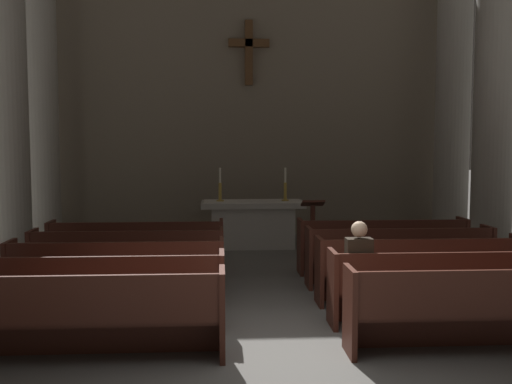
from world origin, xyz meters
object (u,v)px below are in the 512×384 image
altar (253,223)px  pew_left_row_2 (103,292)px  pew_right_row_2 (447,287)px  lone_worshipper (357,270)px  candlestick_right (285,190)px  pew_right_row_5 (382,246)px  column_left_fourth (39,77)px  pew_right_row_1 (481,309)px  pew_left_row_4 (128,260)px  lectern (313,230)px  column_right_third (496,69)px  pew_left_row_1 (84,316)px  candlestick_left (220,190)px  column_right_fourth (453,80)px  pew_right_row_3 (420,270)px  pew_right_row_4 (399,256)px  pew_left_row_5 (137,248)px  pew_left_row_3 (117,274)px  column_left_third (5,65)px

altar → pew_left_row_2: bearing=-110.9°
pew_right_row_2 → lone_worshipper: bearing=178.1°
altar → candlestick_right: bearing=0.0°
pew_left_row_2 → pew_right_row_2: (4.23, 0.00, 0.00)m
pew_right_row_5 → column_left_fourth: (-6.79, 3.46, 3.21)m
pew_right_row_1 → pew_right_row_5: same height
lone_worshipper → pew_left_row_4: bearing=148.2°
column_left_fourth → lectern: size_ratio=6.55×
column_right_third → pew_left_row_1: bearing=-142.1°
candlestick_left → column_right_fourth: bearing=9.0°
altar → candlestick_left: (-0.70, 0.00, 0.71)m
pew_right_row_3 → lectern: size_ratio=2.54×
pew_left_row_2 → candlestick_right: bearing=63.1°
pew_right_row_4 → column_right_third: (2.56, 2.34, 3.21)m
column_right_third → column_left_fourth: bearing=167.3°
pew_right_row_5 → column_right_third: bearing=27.9°
column_right_third → candlestick_left: (-5.37, 1.25, -2.45)m
pew_left_row_5 → lone_worshipper: 4.26m
pew_left_row_3 → pew_left_row_4: size_ratio=1.00×
pew_right_row_3 → altar: 5.03m
column_left_third → column_right_third: same height
column_right_third → lectern: (-3.56, 0.05, -3.14)m
column_left_fourth → altar: 5.70m
pew_right_row_2 → pew_right_row_5: 2.95m
lectern → lone_worshipper: 4.32m
candlestick_left → pew_right_row_3: bearing=-58.3°
pew_left_row_3 → pew_right_row_5: same height
pew_left_row_2 → pew_right_row_5: (4.23, 2.95, 0.00)m
pew_right_row_1 → lone_worshipper: size_ratio=2.22×
pew_left_row_2 → lone_worshipper: 3.11m
altar → pew_left_row_5: bearing=-129.1°
pew_right_row_2 → lone_worshipper: (-1.12, 0.04, 0.22)m
pew_right_row_4 → altar: altar is taller
pew_left_row_5 → pew_right_row_4: (4.23, -0.98, 0.00)m
column_left_third → column_right_fourth: size_ratio=1.00×
pew_left_row_2 → candlestick_right: (2.82, 5.55, 0.76)m
pew_left_row_4 → pew_right_row_2: same height
column_left_fourth → lone_worshipper: 9.03m
pew_left_row_5 → pew_left_row_1: bearing=-90.0°
column_right_third → lectern: size_ratio=6.55×
pew_right_row_1 → lectern: 5.43m
pew_left_row_2 → column_right_third: bearing=32.4°
pew_left_row_4 → candlestick_right: 4.62m
pew_right_row_1 → altar: altar is taller
pew_right_row_2 → pew_right_row_3: size_ratio=1.00×
pew_right_row_1 → candlestick_left: 7.15m
pew_left_row_2 → pew_right_row_4: 4.67m
column_left_third → candlestick_left: column_left_third is taller
pew_left_row_2 → pew_right_row_1: 4.34m
candlestick_left → lone_worshipper: candlestick_left is taller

